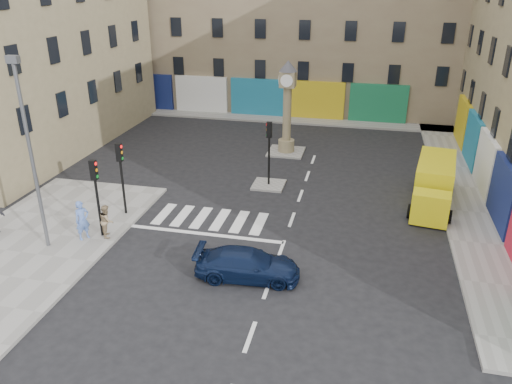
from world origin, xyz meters
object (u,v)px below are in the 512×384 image
(traffic_light_left_far, at_px, (121,167))
(pedestrian_blue, at_px, (82,220))
(traffic_light_left_near, at_px, (96,186))
(pedestrian_tan, at_px, (107,221))
(yellow_van, at_px, (434,184))
(navy_sedan, at_px, (247,264))
(lamp_post, at_px, (30,147))
(traffic_light_island, at_px, (269,143))
(clock_pillar, at_px, (287,102))

(traffic_light_left_far, relative_size, pedestrian_blue, 1.99)
(traffic_light_left_near, distance_m, pedestrian_tan, 1.72)
(yellow_van, bearing_deg, navy_sedan, -122.43)
(lamp_post, distance_m, navy_sedan, 10.16)
(traffic_light_island, distance_m, clock_pillar, 6.07)
(traffic_light_left_near, bearing_deg, traffic_light_island, 51.07)
(navy_sedan, height_order, yellow_van, yellow_van)
(pedestrian_tan, bearing_deg, traffic_light_island, -64.31)
(traffic_light_left_far, height_order, traffic_light_island, traffic_light_left_far)
(pedestrian_tan, bearing_deg, pedestrian_blue, 90.36)
(traffic_light_left_near, xyz_separation_m, clock_pillar, (6.30, 13.80, 0.93))
(navy_sedan, bearing_deg, yellow_van, -46.03)
(traffic_light_left_near, height_order, lamp_post, lamp_post)
(pedestrian_tan, bearing_deg, lamp_post, 96.20)
(traffic_light_island, relative_size, lamp_post, 0.45)
(traffic_light_island, xyz_separation_m, pedestrian_tan, (-6.00, -7.78, -1.67))
(navy_sedan, bearing_deg, traffic_light_island, 1.08)
(traffic_light_left_near, xyz_separation_m, pedestrian_tan, (0.30, 0.02, -1.70))
(traffic_light_left_far, xyz_separation_m, pedestrian_blue, (-0.64, -2.86, -1.54))
(navy_sedan, relative_size, pedestrian_blue, 2.27)
(traffic_light_left_far, distance_m, clock_pillar, 13.05)
(lamp_post, distance_m, clock_pillar, 17.31)
(lamp_post, distance_m, pedestrian_blue, 4.04)
(lamp_post, bearing_deg, traffic_light_left_far, 63.43)
(lamp_post, height_order, navy_sedan, lamp_post)
(traffic_light_left_near, bearing_deg, navy_sedan, -13.02)
(lamp_post, relative_size, pedestrian_blue, 4.47)
(traffic_light_island, relative_size, yellow_van, 0.59)
(clock_pillar, distance_m, yellow_van, 11.24)
(pedestrian_blue, bearing_deg, traffic_light_left_far, 19.78)
(traffic_light_island, height_order, pedestrian_tan, traffic_light_island)
(lamp_post, xyz_separation_m, pedestrian_blue, (1.26, 0.94, -3.71))
(traffic_light_left_far, bearing_deg, lamp_post, -116.57)
(pedestrian_tan, bearing_deg, yellow_van, -90.14)
(clock_pillar, bearing_deg, yellow_van, -34.97)
(navy_sedan, distance_m, pedestrian_blue, 8.11)
(yellow_van, bearing_deg, clock_pillar, 153.33)
(traffic_light_left_near, distance_m, clock_pillar, 15.19)
(traffic_light_left_near, relative_size, yellow_van, 0.59)
(traffic_light_left_near, distance_m, yellow_van, 17.10)
(yellow_van, bearing_deg, pedestrian_blue, -145.13)
(traffic_light_left_near, height_order, traffic_light_left_far, same)
(lamp_post, bearing_deg, traffic_light_left_near, 36.38)
(lamp_post, height_order, yellow_van, lamp_post)
(traffic_light_island, distance_m, yellow_van, 9.12)
(lamp_post, distance_m, pedestrian_tan, 4.67)
(lamp_post, relative_size, yellow_van, 1.32)
(traffic_light_left_far, bearing_deg, clock_pillar, 61.06)
(traffic_light_left_near, relative_size, pedestrian_tan, 2.39)
(lamp_post, bearing_deg, yellow_van, 27.39)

